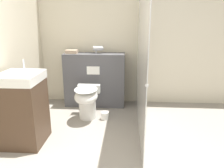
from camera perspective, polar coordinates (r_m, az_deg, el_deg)
name	(u,v)px	position (r m, az deg, el deg)	size (l,w,h in m)	color
wall_back	(114,35)	(4.03, 0.51, 12.59)	(8.00, 0.06, 2.50)	beige
partition_panel	(95,80)	(3.95, -4.52, 1.08)	(1.07, 0.32, 0.95)	#4C4C51
shower_glass	(141,63)	(3.04, 7.56, 5.56)	(0.04, 2.00, 1.91)	silver
toilet	(87,100)	(3.44, -6.59, -4.06)	(0.37, 0.55, 0.52)	white
sink_vanity	(24,109)	(2.93, -22.08, -6.04)	(0.48, 0.51, 1.05)	#473323
hair_drier	(98,48)	(3.85, -3.58, 9.26)	(0.19, 0.08, 0.13)	#B7B7BC
folded_towel	(72,52)	(3.91, -10.48, 8.30)	(0.20, 0.15, 0.06)	tan
spare_toilet_roll	(105,116)	(3.49, -1.90, -8.28)	(0.12, 0.12, 0.12)	white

